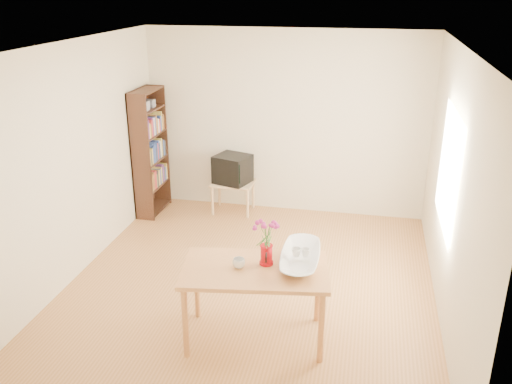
% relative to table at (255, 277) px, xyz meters
% --- Properties ---
extents(room, '(4.50, 4.50, 4.50)m').
position_rel_table_xyz_m(room, '(-0.22, 0.93, 0.64)').
color(room, '#A56C3A').
rests_on(room, ground).
extents(table, '(1.41, 0.94, 0.75)m').
position_rel_table_xyz_m(table, '(0.00, 0.00, 0.00)').
color(table, '#BB7640').
rests_on(table, ground).
extents(tv_stand, '(0.60, 0.45, 0.46)m').
position_rel_table_xyz_m(tv_stand, '(-0.95, 2.90, -0.27)').
color(tv_stand, tan).
rests_on(tv_stand, ground).
extents(bookshelf, '(0.28, 0.70, 1.80)m').
position_rel_table_xyz_m(bookshelf, '(-2.10, 2.68, 0.18)').
color(bookshelf, black).
rests_on(bookshelf, ground).
extents(pitcher, '(0.13, 0.21, 0.19)m').
position_rel_table_xyz_m(pitcher, '(0.09, 0.10, 0.18)').
color(pitcher, red).
rests_on(pitcher, table).
extents(flowers, '(0.22, 0.22, 0.31)m').
position_rel_table_xyz_m(flowers, '(0.09, 0.10, 0.43)').
color(flowers, '#CD3093').
rests_on(flowers, pitcher).
extents(mug, '(0.15, 0.15, 0.09)m').
position_rel_table_xyz_m(mug, '(-0.14, -0.02, 0.13)').
color(mug, white).
rests_on(mug, table).
extents(bowl, '(0.55, 0.55, 0.50)m').
position_rel_table_xyz_m(bowl, '(0.38, 0.21, 0.34)').
color(bowl, white).
rests_on(bowl, table).
extents(teacup_a, '(0.11, 0.11, 0.07)m').
position_rel_table_xyz_m(teacup_a, '(0.34, 0.21, 0.29)').
color(teacup_a, white).
rests_on(teacup_a, bowl).
extents(teacup_b, '(0.10, 0.10, 0.07)m').
position_rel_table_xyz_m(teacup_b, '(0.43, 0.23, 0.29)').
color(teacup_b, white).
rests_on(teacup_b, bowl).
extents(television, '(0.57, 0.55, 0.40)m').
position_rel_table_xyz_m(television, '(-0.95, 2.91, 0.00)').
color(television, black).
rests_on(television, tv_stand).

